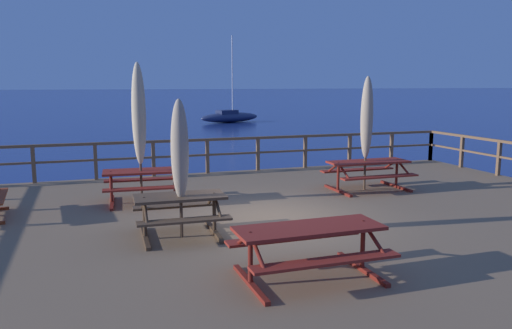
{
  "coord_description": "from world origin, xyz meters",
  "views": [
    {
      "loc": [
        -3.5,
        -9.52,
        3.51
      ],
      "look_at": [
        0.0,
        0.86,
        1.74
      ],
      "focal_mm": 35.3,
      "sensor_mm": 36.0,
      "label": 1
    }
  ],
  "objects_px": {
    "picnic_table_front_left": "(180,207)",
    "patio_umbrella_tall_mid_left": "(180,150)",
    "picnic_table_mid_right": "(309,240)",
    "patio_umbrella_tall_back_right": "(367,118)",
    "sailboat_distant": "(230,117)",
    "picnic_table_mid_left": "(143,179)",
    "picnic_table_front_right": "(368,168)",
    "patio_umbrella_tall_back_left": "(139,115)"
  },
  "relations": [
    {
      "from": "picnic_table_front_left",
      "to": "patio_umbrella_tall_mid_left",
      "type": "height_order",
      "value": "patio_umbrella_tall_mid_left"
    },
    {
      "from": "picnic_table_mid_right",
      "to": "patio_umbrella_tall_back_right",
      "type": "height_order",
      "value": "patio_umbrella_tall_back_right"
    },
    {
      "from": "sailboat_distant",
      "to": "picnic_table_mid_left",
      "type": "bearing_deg",
      "value": -109.03
    },
    {
      "from": "patio_umbrella_tall_mid_left",
      "to": "sailboat_distant",
      "type": "xyz_separation_m",
      "value": [
        10.8,
        35.33,
        -1.82
      ]
    },
    {
      "from": "picnic_table_mid_left",
      "to": "patio_umbrella_tall_mid_left",
      "type": "relative_size",
      "value": 0.76
    },
    {
      "from": "picnic_table_mid_left",
      "to": "patio_umbrella_tall_back_right",
      "type": "distance_m",
      "value": 5.84
    },
    {
      "from": "patio_umbrella_tall_back_right",
      "to": "sailboat_distant",
      "type": "distance_m",
      "value": 33.23
    },
    {
      "from": "picnic_table_mid_left",
      "to": "patio_umbrella_tall_back_right",
      "type": "xyz_separation_m",
      "value": [
        5.68,
        -0.4,
        1.33
      ]
    },
    {
      "from": "picnic_table_mid_left",
      "to": "picnic_table_front_left",
      "type": "xyz_separation_m",
      "value": [
        0.34,
        -2.93,
        -0.01
      ]
    },
    {
      "from": "picnic_table_mid_left",
      "to": "patio_umbrella_tall_back_right",
      "type": "relative_size",
      "value": 0.64
    },
    {
      "from": "sailboat_distant",
      "to": "picnic_table_front_left",
      "type": "bearing_deg",
      "value": -107.04
    },
    {
      "from": "patio_umbrella_tall_mid_left",
      "to": "sailboat_distant",
      "type": "relative_size",
      "value": 0.33
    },
    {
      "from": "patio_umbrella_tall_back_right",
      "to": "picnic_table_mid_right",
      "type": "bearing_deg",
      "value": -127.63
    },
    {
      "from": "sailboat_distant",
      "to": "picnic_table_front_right",
      "type": "bearing_deg",
      "value": -99.35
    },
    {
      "from": "patio_umbrella_tall_back_left",
      "to": "patio_umbrella_tall_mid_left",
      "type": "distance_m",
      "value": 3.01
    },
    {
      "from": "picnic_table_front_left",
      "to": "sailboat_distant",
      "type": "bearing_deg",
      "value": 72.96
    },
    {
      "from": "picnic_table_front_right",
      "to": "patio_umbrella_tall_back_right",
      "type": "relative_size",
      "value": 0.72
    },
    {
      "from": "picnic_table_mid_right",
      "to": "sailboat_distant",
      "type": "bearing_deg",
      "value": 76.02
    },
    {
      "from": "picnic_table_mid_right",
      "to": "sailboat_distant",
      "type": "relative_size",
      "value": 0.28
    },
    {
      "from": "picnic_table_mid_right",
      "to": "picnic_table_mid_left",
      "type": "bearing_deg",
      "value": 107.4
    },
    {
      "from": "picnic_table_front_left",
      "to": "sailboat_distant",
      "type": "height_order",
      "value": "sailboat_distant"
    },
    {
      "from": "picnic_table_mid_right",
      "to": "sailboat_distant",
      "type": "xyz_separation_m",
      "value": [
        9.42,
        37.84,
        -0.79
      ]
    },
    {
      "from": "picnic_table_front_right",
      "to": "picnic_table_front_left",
      "type": "distance_m",
      "value": 5.96
    },
    {
      "from": "picnic_table_front_right",
      "to": "patio_umbrella_tall_mid_left",
      "type": "relative_size",
      "value": 0.84
    },
    {
      "from": "picnic_table_mid_right",
      "to": "sailboat_distant",
      "type": "distance_m",
      "value": 39.0
    },
    {
      "from": "patio_umbrella_tall_back_right",
      "to": "patio_umbrella_tall_mid_left",
      "type": "bearing_deg",
      "value": -153.85
    },
    {
      "from": "picnic_table_mid_left",
      "to": "sailboat_distant",
      "type": "bearing_deg",
      "value": 70.97
    },
    {
      "from": "patio_umbrella_tall_back_left",
      "to": "picnic_table_front_left",
      "type": "bearing_deg",
      "value": -82.1
    },
    {
      "from": "picnic_table_front_left",
      "to": "patio_umbrella_tall_back_left",
      "type": "relative_size",
      "value": 0.52
    },
    {
      "from": "patio_umbrella_tall_mid_left",
      "to": "sailboat_distant",
      "type": "height_order",
      "value": "sailboat_distant"
    },
    {
      "from": "picnic_table_front_left",
      "to": "picnic_table_mid_right",
      "type": "bearing_deg",
      "value": -61.77
    },
    {
      "from": "picnic_table_mid_left",
      "to": "sailboat_distant",
      "type": "xyz_separation_m",
      "value": [
        11.15,
        32.32,
        -0.78
      ]
    },
    {
      "from": "picnic_table_mid_right",
      "to": "patio_umbrella_tall_mid_left",
      "type": "xyz_separation_m",
      "value": [
        -1.38,
        2.51,
        1.03
      ]
    },
    {
      "from": "picnic_table_front_left",
      "to": "patio_umbrella_tall_back_left",
      "type": "bearing_deg",
      "value": 97.9
    },
    {
      "from": "patio_umbrella_tall_back_right",
      "to": "patio_umbrella_tall_back_left",
      "type": "xyz_separation_m",
      "value": [
        -5.73,
        0.33,
        0.18
      ]
    },
    {
      "from": "patio_umbrella_tall_back_right",
      "to": "patio_umbrella_tall_back_left",
      "type": "distance_m",
      "value": 5.75
    },
    {
      "from": "picnic_table_mid_right",
      "to": "patio_umbrella_tall_mid_left",
      "type": "distance_m",
      "value": 3.04
    },
    {
      "from": "patio_umbrella_tall_mid_left",
      "to": "sailboat_distant",
      "type": "bearing_deg",
      "value": 73.01
    },
    {
      "from": "picnic_table_mid_left",
      "to": "patio_umbrella_tall_back_right",
      "type": "height_order",
      "value": "patio_umbrella_tall_back_right"
    },
    {
      "from": "patio_umbrella_tall_back_left",
      "to": "picnic_table_mid_right",
      "type": "bearing_deg",
      "value": -71.86
    },
    {
      "from": "patio_umbrella_tall_back_left",
      "to": "sailboat_distant",
      "type": "height_order",
      "value": "sailboat_distant"
    },
    {
      "from": "picnic_table_mid_left",
      "to": "picnic_table_mid_right",
      "type": "distance_m",
      "value": 5.78
    }
  ]
}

